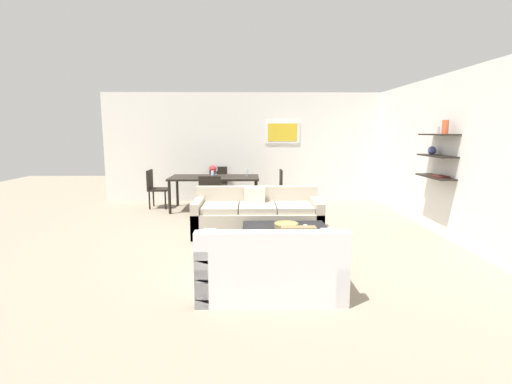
% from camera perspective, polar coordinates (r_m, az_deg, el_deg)
% --- Properties ---
extents(ground_plane, '(18.00, 18.00, 0.00)m').
position_cam_1_polar(ground_plane, '(6.29, 1.36, -7.05)').
color(ground_plane, gray).
extents(back_wall_unit, '(8.40, 0.09, 2.70)m').
position_cam_1_polar(back_wall_unit, '(9.59, 2.38, 6.75)').
color(back_wall_unit, silver).
rests_on(back_wall_unit, ground).
extents(right_wall_shelf_unit, '(0.34, 8.20, 2.70)m').
position_cam_1_polar(right_wall_shelf_unit, '(7.40, 25.43, 5.14)').
color(right_wall_shelf_unit, silver).
rests_on(right_wall_shelf_unit, ground).
extents(sofa_beige, '(2.17, 0.90, 0.78)m').
position_cam_1_polar(sofa_beige, '(6.54, 0.18, -3.77)').
color(sofa_beige, '#B2A893').
rests_on(sofa_beige, ground).
extents(loveseat_white, '(1.54, 0.90, 0.78)m').
position_cam_1_polar(loveseat_white, '(4.21, 2.23, -11.19)').
color(loveseat_white, white).
rests_on(loveseat_white, ground).
extents(coffee_table, '(1.23, 0.96, 0.38)m').
position_cam_1_polar(coffee_table, '(5.50, 4.44, -7.41)').
color(coffee_table, black).
rests_on(coffee_table, ground).
extents(decorative_bowl, '(0.35, 0.35, 0.07)m').
position_cam_1_polar(decorative_bowl, '(5.50, 4.58, -4.97)').
color(decorative_bowl, '#99844C').
rests_on(decorative_bowl, coffee_table).
extents(candle_jar, '(0.06, 0.06, 0.08)m').
position_cam_1_polar(candle_jar, '(5.35, 7.42, -5.36)').
color(candle_jar, silver).
rests_on(candle_jar, coffee_table).
extents(dining_table, '(1.97, 0.98, 0.75)m').
position_cam_1_polar(dining_table, '(8.51, -6.26, 1.89)').
color(dining_table, black).
rests_on(dining_table, ground).
extents(dining_chair_foot, '(0.44, 0.44, 0.88)m').
position_cam_1_polar(dining_chair_foot, '(7.65, -6.86, -0.31)').
color(dining_chair_foot, black).
rests_on(dining_chair_foot, ground).
extents(dining_chair_head, '(0.44, 0.44, 0.88)m').
position_cam_1_polar(dining_chair_head, '(9.42, -5.74, 1.49)').
color(dining_chair_head, black).
rests_on(dining_chair_head, ground).
extents(dining_chair_left_far, '(0.44, 0.44, 0.88)m').
position_cam_1_polar(dining_chair_left_far, '(8.99, -14.99, 0.85)').
color(dining_chair_left_far, black).
rests_on(dining_chair_left_far, ground).
extents(dining_chair_right_far, '(0.44, 0.44, 0.88)m').
position_cam_1_polar(dining_chair_right_far, '(8.74, 3.03, 0.92)').
color(dining_chair_right_far, black).
rests_on(dining_chair_right_far, ground).
extents(wine_glass_right_far, '(0.08, 0.08, 0.15)m').
position_cam_1_polar(wine_glass_right_far, '(8.58, -1.41, 3.16)').
color(wine_glass_right_far, silver).
rests_on(wine_glass_right_far, dining_table).
extents(wine_glass_foot, '(0.06, 0.06, 0.18)m').
position_cam_1_polar(wine_glass_foot, '(8.06, -6.57, 2.83)').
color(wine_glass_foot, silver).
rests_on(wine_glass_foot, dining_table).
extents(wine_glass_head, '(0.06, 0.06, 0.17)m').
position_cam_1_polar(wine_glass_head, '(8.92, -6.02, 3.42)').
color(wine_glass_head, silver).
rests_on(wine_glass_head, dining_table).
extents(centerpiece_vase, '(0.16, 0.16, 0.26)m').
position_cam_1_polar(centerpiece_vase, '(8.44, -6.52, 3.29)').
color(centerpiece_vase, '#4C518C').
rests_on(centerpiece_vase, dining_table).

